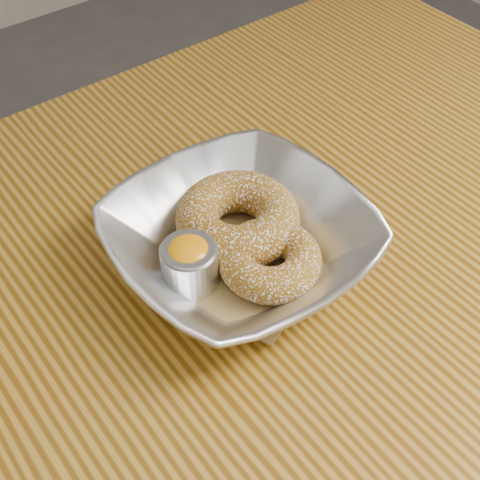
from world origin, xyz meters
TOP-DOWN VIEW (x-y plane):
  - table at (0.00, 0.00)m, footprint 1.20×0.80m
  - serving_bowl at (0.08, 0.06)m, footprint 0.23×0.23m
  - parchment at (0.08, 0.06)m, footprint 0.19×0.19m
  - donut_back at (0.10, 0.08)m, footprint 0.14×0.14m
  - donut_front at (0.09, 0.02)m, footprint 0.09×0.09m
  - donut_extra at (0.09, 0.03)m, footprint 0.11×0.11m
  - ramekin at (0.03, 0.06)m, footprint 0.05×0.05m

SIDE VIEW (x-z plane):
  - table at x=0.00m, z-range 0.28..1.03m
  - parchment at x=0.08m, z-range 0.76..0.76m
  - donut_front at x=0.09m, z-range 0.76..0.79m
  - donut_extra at x=0.09m, z-range 0.76..0.79m
  - serving_bowl at x=0.08m, z-range 0.75..0.81m
  - donut_back at x=0.10m, z-range 0.76..0.80m
  - ramekin at x=0.03m, z-range 0.76..0.81m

